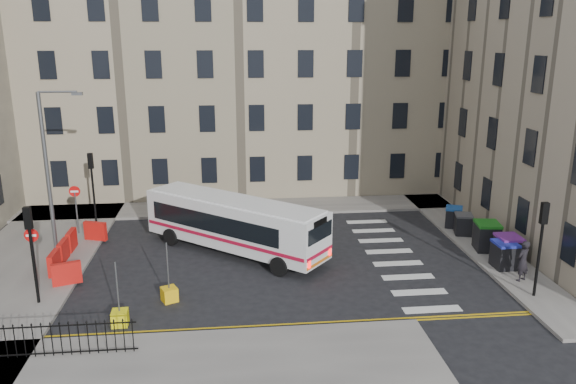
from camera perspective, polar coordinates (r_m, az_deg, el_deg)
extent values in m
plane|color=black|center=(28.35, 2.57, -6.65)|extent=(120.00, 120.00, 0.00)
cube|color=slate|center=(36.20, -8.88, -1.70)|extent=(36.00, 3.20, 0.15)
cube|color=slate|center=(34.32, 16.63, -3.16)|extent=(2.40, 26.00, 0.15)
cube|color=slate|center=(30.66, -24.76, -6.23)|extent=(6.00, 22.00, 0.15)
cube|color=slate|center=(19.41, -14.68, -18.25)|extent=(20.00, 6.00, 0.15)
cube|color=gray|center=(41.64, -10.30, 11.61)|extent=(38.00, 10.50, 16.00)
cylinder|color=black|center=(25.61, 24.08, -6.34)|extent=(0.12, 0.12, 3.20)
cube|color=black|center=(24.97, 24.59, -1.96)|extent=(0.28, 0.22, 0.90)
cylinder|color=black|center=(34.61, -19.13, -0.31)|extent=(0.12, 0.12, 3.20)
cube|color=black|center=(34.13, -19.43, 3.00)|extent=(0.28, 0.22, 0.90)
cylinder|color=black|center=(25.03, -24.38, -6.88)|extent=(0.12, 0.12, 3.20)
cube|color=black|center=(24.37, -24.92, -2.41)|extent=(0.28, 0.22, 0.90)
cylinder|color=#595B5E|center=(30.10, -23.24, 1.70)|extent=(0.20, 0.20, 8.00)
cube|color=#595B5E|center=(29.47, -24.10, 9.40)|extent=(0.50, 0.22, 0.14)
cylinder|color=#595B5E|center=(32.98, -20.67, -1.95)|extent=(0.08, 0.08, 2.40)
cube|color=red|center=(32.58, -20.92, 0.57)|extent=(0.60, 0.04, 0.60)
cylinder|color=#595B5E|center=(26.65, -24.33, -6.45)|extent=(0.08, 0.08, 2.40)
cube|color=red|center=(26.16, -24.70, -3.40)|extent=(0.60, 0.04, 0.60)
cube|color=red|center=(28.13, -22.66, -6.65)|extent=(0.25, 1.25, 1.00)
cube|color=red|center=(29.47, -21.86, -5.57)|extent=(0.25, 1.25, 1.00)
cube|color=red|center=(30.83, -21.13, -4.57)|extent=(0.25, 1.25, 1.00)
cube|color=red|center=(31.79, -18.98, -3.76)|extent=(1.26, 0.66, 1.00)
cube|color=red|center=(26.73, -21.57, -7.70)|extent=(1.26, 0.66, 1.00)
cube|color=black|center=(21.39, -25.77, -12.32)|extent=(7.80, 0.04, 0.04)
cube|color=black|center=(21.86, -25.44, -14.70)|extent=(7.80, 0.04, 0.04)
cube|color=silver|center=(28.57, -5.50, -3.08)|extent=(9.23, 8.28, 2.30)
cube|color=black|center=(27.97, -7.75, -3.17)|extent=(6.24, 5.26, 0.92)
cube|color=black|center=(29.64, -4.77, -1.99)|extent=(6.24, 5.26, 0.92)
cube|color=black|center=(31.85, -12.57, -0.98)|extent=(1.35, 1.59, 1.01)
cube|color=black|center=(25.64, 3.28, -4.15)|extent=(1.35, 1.59, 0.74)
cube|color=#A70E29|center=(27.92, -7.00, -4.78)|extent=(7.63, 6.43, 0.17)
cube|color=#A70E29|center=(29.60, -4.03, -3.50)|extent=(7.63, 6.43, 0.17)
cube|color=#FF0C0C|center=(25.35, 2.17, -7.39)|extent=(0.17, 0.19, 0.37)
cube|color=#FF0C0C|center=(26.82, 4.27, -6.10)|extent=(0.17, 0.19, 0.37)
cylinder|color=black|center=(30.37, -11.81, -4.50)|extent=(0.87, 0.79, 0.92)
cylinder|color=black|center=(31.90, -8.86, -3.36)|extent=(0.87, 0.79, 0.92)
cylinder|color=black|center=(26.08, -0.91, -7.58)|extent=(0.87, 0.79, 0.92)
cylinder|color=black|center=(27.85, 1.83, -6.04)|extent=(0.87, 0.79, 0.92)
cube|color=black|center=(28.46, 21.11, -6.08)|extent=(0.96, 1.11, 1.14)
cube|color=#1C259C|center=(28.24, 21.23, -4.88)|extent=(1.01, 1.16, 0.12)
cube|color=black|center=(29.07, 21.42, -5.57)|extent=(1.03, 1.19, 1.23)
cube|color=#63207A|center=(28.84, 21.56, -4.31)|extent=(1.08, 1.24, 0.13)
cube|color=black|center=(30.40, 19.52, -4.37)|extent=(1.27, 1.42, 1.32)
cube|color=#176716|center=(30.17, 19.65, -3.07)|extent=(1.34, 1.48, 0.14)
cube|color=black|center=(32.40, 17.37, -3.22)|extent=(1.08, 1.18, 1.04)
cube|color=#3D3D40|center=(32.23, 17.45, -2.25)|extent=(1.14, 1.23, 0.11)
cube|color=black|center=(33.47, 16.46, -2.54)|extent=(1.19, 1.26, 1.04)
cube|color=navy|center=(33.30, 16.53, -1.60)|extent=(1.25, 1.32, 0.11)
imported|color=black|center=(27.15, 22.76, -6.48)|extent=(0.81, 0.72, 1.87)
cube|color=yellow|center=(24.33, -11.96, -10.14)|extent=(0.79, 0.79, 0.60)
cube|color=yellow|center=(22.93, -16.70, -12.16)|extent=(0.62, 0.62, 0.60)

